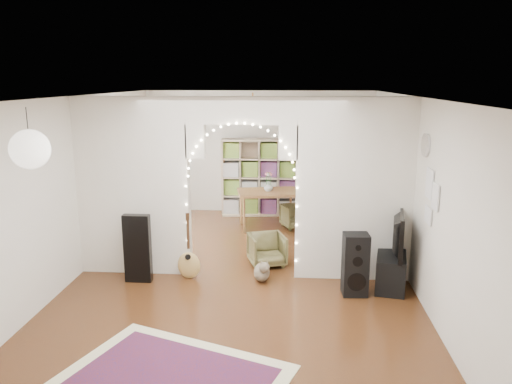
# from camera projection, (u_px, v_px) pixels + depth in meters

# --- Properties ---
(floor) EXTENTS (7.50, 7.50, 0.00)m
(floor) POSITION_uv_depth(u_px,v_px,m) (243.00, 273.00, 7.72)
(floor) COLOR black
(floor) RESTS_ON ground
(ceiling) EXTENTS (5.00, 7.50, 0.02)m
(ceiling) POSITION_uv_depth(u_px,v_px,m) (241.00, 96.00, 7.12)
(ceiling) COLOR white
(ceiling) RESTS_ON wall_back
(wall_back) EXTENTS (5.00, 0.02, 2.70)m
(wall_back) POSITION_uv_depth(u_px,v_px,m) (259.00, 152.00, 11.07)
(wall_back) COLOR silver
(wall_back) RESTS_ON floor
(wall_front) EXTENTS (5.00, 0.02, 2.70)m
(wall_front) POSITION_uv_depth(u_px,v_px,m) (192.00, 294.00, 3.78)
(wall_front) COLOR silver
(wall_front) RESTS_ON floor
(wall_left) EXTENTS (0.02, 7.50, 2.70)m
(wall_left) POSITION_uv_depth(u_px,v_px,m) (79.00, 186.00, 7.60)
(wall_left) COLOR silver
(wall_left) RESTS_ON floor
(wall_right) EXTENTS (0.02, 7.50, 2.70)m
(wall_right) POSITION_uv_depth(u_px,v_px,m) (413.00, 191.00, 7.24)
(wall_right) COLOR silver
(wall_right) RESTS_ON floor
(divider_wall) EXTENTS (5.00, 0.20, 2.70)m
(divider_wall) POSITION_uv_depth(u_px,v_px,m) (242.00, 184.00, 7.41)
(divider_wall) COLOR silver
(divider_wall) RESTS_ON floor
(fairy_lights) EXTENTS (1.64, 0.04, 1.60)m
(fairy_lights) POSITION_uv_depth(u_px,v_px,m) (241.00, 177.00, 7.25)
(fairy_lights) COLOR #FFEABF
(fairy_lights) RESTS_ON divider_wall
(window) EXTENTS (0.04, 1.20, 1.40)m
(window) POSITION_uv_depth(u_px,v_px,m) (120.00, 158.00, 9.32)
(window) COLOR white
(window) RESTS_ON wall_left
(wall_clock) EXTENTS (0.03, 0.31, 0.31)m
(wall_clock) POSITION_uv_depth(u_px,v_px,m) (426.00, 145.00, 6.49)
(wall_clock) COLOR white
(wall_clock) RESTS_ON wall_right
(picture_frames) EXTENTS (0.02, 0.50, 0.70)m
(picture_frames) POSITION_uv_depth(u_px,v_px,m) (431.00, 197.00, 6.24)
(picture_frames) COLOR white
(picture_frames) RESTS_ON wall_right
(paper_lantern) EXTENTS (0.40, 0.40, 0.40)m
(paper_lantern) POSITION_uv_depth(u_px,v_px,m) (30.00, 149.00, 5.03)
(paper_lantern) COLOR white
(paper_lantern) RESTS_ON ceiling
(ceiling_fan) EXTENTS (1.10, 1.10, 0.30)m
(ceiling_fan) POSITION_uv_depth(u_px,v_px,m) (253.00, 109.00, 9.13)
(ceiling_fan) COLOR #B2773B
(ceiling_fan) RESTS_ON ceiling
(area_rug) EXTENTS (2.63, 2.32, 0.02)m
(area_rug) POSITION_uv_depth(u_px,v_px,m) (168.00, 382.00, 4.94)
(area_rug) COLOR maroon
(area_rug) RESTS_ON floor
(guitar_case) EXTENTS (0.39, 0.13, 1.02)m
(guitar_case) POSITION_uv_depth(u_px,v_px,m) (138.00, 249.00, 7.32)
(guitar_case) COLOR black
(guitar_case) RESTS_ON floor
(acoustic_guitar) EXTENTS (0.37, 0.24, 0.87)m
(acoustic_guitar) POSITION_uv_depth(u_px,v_px,m) (189.00, 255.00, 7.45)
(acoustic_guitar) COLOR tan
(acoustic_guitar) RESTS_ON floor
(tabby_cat) EXTENTS (0.34, 0.56, 0.37)m
(tabby_cat) POSITION_uv_depth(u_px,v_px,m) (262.00, 271.00, 7.40)
(tabby_cat) COLOR brown
(tabby_cat) RESTS_ON floor
(floor_speaker) EXTENTS (0.36, 0.33, 0.88)m
(floor_speaker) POSITION_uv_depth(u_px,v_px,m) (355.00, 265.00, 6.88)
(floor_speaker) COLOR black
(floor_speaker) RESTS_ON floor
(media_console) EXTENTS (0.59, 1.06, 0.50)m
(media_console) POSITION_uv_depth(u_px,v_px,m) (391.00, 268.00, 7.26)
(media_console) COLOR black
(media_console) RESTS_ON floor
(tv) EXTENTS (0.35, 1.08, 0.62)m
(tv) POSITION_uv_depth(u_px,v_px,m) (393.00, 231.00, 7.14)
(tv) COLOR black
(tv) RESTS_ON media_console
(bookcase) EXTENTS (1.68, 0.60, 1.68)m
(bookcase) POSITION_uv_depth(u_px,v_px,m) (260.00, 177.00, 10.94)
(bookcase) COLOR beige
(bookcase) RESTS_ON floor
(dining_table) EXTENTS (1.33, 1.01, 0.76)m
(dining_table) POSITION_uv_depth(u_px,v_px,m) (268.00, 195.00, 9.98)
(dining_table) COLOR brown
(dining_table) RESTS_ON floor
(flower_vase) EXTENTS (0.21, 0.21, 0.19)m
(flower_vase) POSITION_uv_depth(u_px,v_px,m) (268.00, 186.00, 9.94)
(flower_vase) COLOR silver
(flower_vase) RESTS_ON dining_table
(dining_chair_left) EXTENTS (0.69, 0.70, 0.51)m
(dining_chair_left) POSITION_uv_depth(u_px,v_px,m) (267.00, 250.00, 8.02)
(dining_chair_left) COLOR brown
(dining_chair_left) RESTS_ON floor
(dining_chair_right) EXTENTS (0.67, 0.68, 0.47)m
(dining_chair_right) POSITION_uv_depth(u_px,v_px,m) (296.00, 216.00, 10.07)
(dining_chair_right) COLOR brown
(dining_chair_right) RESTS_ON floor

